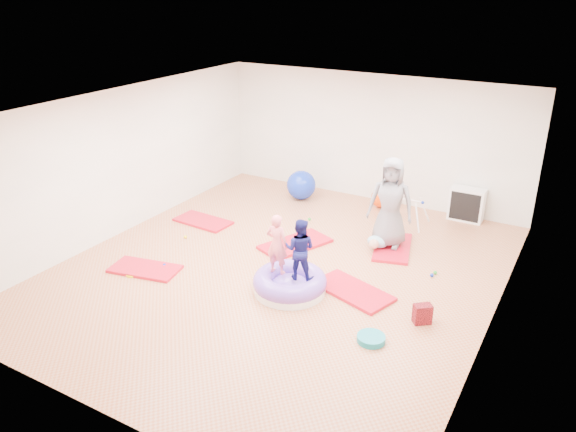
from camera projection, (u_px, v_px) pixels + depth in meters
The scene contains 19 objects.
room at pixel (279, 194), 9.14m from camera, with size 7.01×8.01×2.81m.
gym_mat_front_left at pixel (145, 269), 9.66m from camera, with size 1.19×0.59×0.05m, color red.
gym_mat_mid_left at pixel (203, 221), 11.56m from camera, with size 1.18×0.59×0.05m, color red.
gym_mat_center_back at pixel (295, 244), 10.57m from camera, with size 1.34×0.67×0.06m, color red.
gym_mat_right at pixel (353, 291), 8.98m from camera, with size 1.29×0.65×0.05m, color red.
gym_mat_rear_right at pixel (393, 247), 10.44m from camera, with size 1.28×0.64×0.05m, color red.
inflatable_cushion at pixel (290, 283), 8.96m from camera, with size 1.19×1.19×0.37m.
child_pink at pixel (277, 241), 8.78m from camera, with size 0.37×0.24×1.00m, color #FB6E79.
child_navy at pixel (300, 246), 8.62m from camera, with size 0.49×0.38×1.00m, color #131454.
adult_caregiver at pixel (391, 203), 10.16m from camera, with size 0.83×0.54×1.69m, color slate.
infant at pixel (377, 242), 10.31m from camera, with size 0.39×0.39×0.23m.
ball_pit_balls at pixel (298, 248), 10.40m from camera, with size 4.67×3.12×0.07m.
exercise_ball_blue at pixel (301, 185), 12.68m from camera, with size 0.66×0.66×0.66m, color #112EB7.
exercise_ball_orange at pixel (381, 198), 12.27m from camera, with size 0.44×0.44×0.44m, color #F24003.
infant_play_gym at pixel (409, 208), 11.31m from camera, with size 0.73×0.69×0.56m.
cube_shelf at pixel (467, 204), 11.55m from camera, with size 0.69×0.34×0.69m.
balance_disc at pixel (371, 339), 7.76m from camera, with size 0.40×0.40×0.09m, color #128090.
backpack at pixel (422, 314), 8.14m from camera, with size 0.26×0.16×0.30m, color #AD131F.
yellow_toy at pixel (132, 274), 9.51m from camera, with size 0.20×0.20×0.03m, color yellow.
Camera 1 is at (4.38, -7.35, 4.64)m, focal length 35.00 mm.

